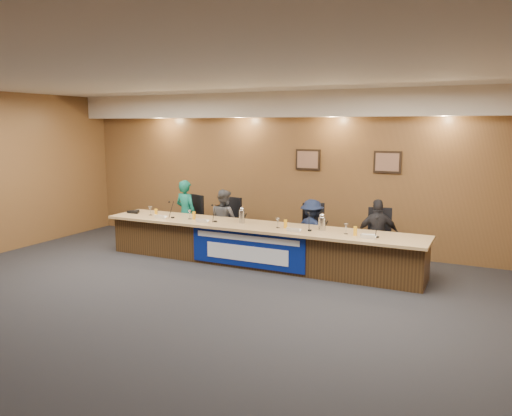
{
  "coord_description": "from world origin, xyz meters",
  "views": [
    {
      "loc": [
        3.88,
        -5.66,
        2.54
      ],
      "look_at": [
        -0.02,
        2.41,
        1.05
      ],
      "focal_mm": 35.0,
      "sensor_mm": 36.0,
      "label": 1
    }
  ],
  "objects_px": {
    "office_chair_d": "(378,242)",
    "carafe_right": "(322,224)",
    "dais_body": "(257,246)",
    "office_chair_c": "(313,236)",
    "panelist_d": "(378,235)",
    "panelist_c": "(312,231)",
    "office_chair_a": "(189,223)",
    "carafe_mid": "(242,217)",
    "banner": "(247,249)",
    "panelist_b": "(224,220)",
    "speakerphone": "(135,212)",
    "office_chair_b": "(227,227)",
    "panelist_a": "(186,214)"
  },
  "relations": [
    {
      "from": "office_chair_c",
      "to": "banner",
      "type": "bearing_deg",
      "value": -148.96
    },
    {
      "from": "dais_body",
      "to": "carafe_right",
      "type": "xyz_separation_m",
      "value": [
        1.24,
        0.02,
        0.51
      ]
    },
    {
      "from": "office_chair_c",
      "to": "carafe_mid",
      "type": "distance_m",
      "value": 1.41
    },
    {
      "from": "dais_body",
      "to": "office_chair_c",
      "type": "xyz_separation_m",
      "value": [
        0.85,
        0.7,
        0.13
      ]
    },
    {
      "from": "dais_body",
      "to": "office_chair_c",
      "type": "distance_m",
      "value": 1.11
    },
    {
      "from": "carafe_right",
      "to": "panelist_d",
      "type": "bearing_deg",
      "value": 34.38
    },
    {
      "from": "panelist_c",
      "to": "banner",
      "type": "bearing_deg",
      "value": 66.22
    },
    {
      "from": "banner",
      "to": "panelist_b",
      "type": "relative_size",
      "value": 1.73
    },
    {
      "from": "carafe_right",
      "to": "speakerphone",
      "type": "height_order",
      "value": "carafe_right"
    },
    {
      "from": "banner",
      "to": "office_chair_a",
      "type": "distance_m",
      "value": 2.24
    },
    {
      "from": "office_chair_c",
      "to": "carafe_right",
      "type": "xyz_separation_m",
      "value": [
        0.38,
        -0.67,
        0.38
      ]
    },
    {
      "from": "office_chair_c",
      "to": "carafe_mid",
      "type": "height_order",
      "value": "carafe_mid"
    },
    {
      "from": "office_chair_d",
      "to": "speakerphone",
      "type": "xyz_separation_m",
      "value": [
        -4.87,
        -0.71,
        0.3
      ]
    },
    {
      "from": "office_chair_c",
      "to": "panelist_d",
      "type": "bearing_deg",
      "value": -26.15
    },
    {
      "from": "speakerphone",
      "to": "panelist_b",
      "type": "bearing_deg",
      "value": 19.05
    },
    {
      "from": "panelist_d",
      "to": "office_chair_b",
      "type": "height_order",
      "value": "panelist_d"
    },
    {
      "from": "office_chair_d",
      "to": "carafe_right",
      "type": "relative_size",
      "value": 2.11
    },
    {
      "from": "office_chair_c",
      "to": "carafe_right",
      "type": "relative_size",
      "value": 2.11
    },
    {
      "from": "banner",
      "to": "panelist_d",
      "type": "relative_size",
      "value": 1.73
    },
    {
      "from": "panelist_b",
      "to": "office_chair_b",
      "type": "xyz_separation_m",
      "value": [
        0.0,
        0.1,
        -0.16
      ]
    },
    {
      "from": "speakerphone",
      "to": "carafe_right",
      "type": "bearing_deg",
      "value": 0.58
    },
    {
      "from": "panelist_c",
      "to": "speakerphone",
      "type": "height_order",
      "value": "panelist_c"
    },
    {
      "from": "office_chair_b",
      "to": "carafe_right",
      "type": "bearing_deg",
      "value": -9.09
    },
    {
      "from": "office_chair_a",
      "to": "banner",
      "type": "bearing_deg",
      "value": -6.55
    },
    {
      "from": "panelist_b",
      "to": "office_chair_d",
      "type": "distance_m",
      "value": 3.1
    },
    {
      "from": "office_chair_b",
      "to": "speakerphone",
      "type": "distance_m",
      "value": 1.94
    },
    {
      "from": "dais_body",
      "to": "panelist_b",
      "type": "bearing_deg",
      "value": 149.8
    },
    {
      "from": "panelist_b",
      "to": "banner",
      "type": "bearing_deg",
      "value": 158.54
    },
    {
      "from": "dais_body",
      "to": "office_chair_a",
      "type": "height_order",
      "value": "dais_body"
    },
    {
      "from": "panelist_a",
      "to": "office_chair_c",
      "type": "xyz_separation_m",
      "value": [
        2.79,
        0.1,
        -0.23
      ]
    },
    {
      "from": "panelist_c",
      "to": "panelist_b",
      "type": "bearing_deg",
      "value": 16.35
    },
    {
      "from": "carafe_mid",
      "to": "speakerphone",
      "type": "distance_m",
      "value": 2.5
    },
    {
      "from": "panelist_c",
      "to": "office_chair_a",
      "type": "relative_size",
      "value": 2.47
    },
    {
      "from": "carafe_right",
      "to": "office_chair_b",
      "type": "bearing_deg",
      "value": 163.42
    },
    {
      "from": "panelist_c",
      "to": "office_chair_a",
      "type": "height_order",
      "value": "panelist_c"
    },
    {
      "from": "office_chair_d",
      "to": "carafe_mid",
      "type": "bearing_deg",
      "value": -173.02
    },
    {
      "from": "banner",
      "to": "office_chair_d",
      "type": "xyz_separation_m",
      "value": [
        2.07,
        1.11,
        0.1
      ]
    },
    {
      "from": "dais_body",
      "to": "panelist_d",
      "type": "height_order",
      "value": "panelist_d"
    },
    {
      "from": "office_chair_d",
      "to": "speakerphone",
      "type": "height_order",
      "value": "speakerphone"
    },
    {
      "from": "carafe_mid",
      "to": "office_chair_d",
      "type": "bearing_deg",
      "value": 16.45
    },
    {
      "from": "office_chair_b",
      "to": "carafe_mid",
      "type": "xyz_separation_m",
      "value": [
        0.72,
        -0.7,
        0.39
      ]
    },
    {
      "from": "office_chair_c",
      "to": "panelist_a",
      "type": "bearing_deg",
      "value": 160.58
    },
    {
      "from": "panelist_a",
      "to": "office_chair_a",
      "type": "relative_size",
      "value": 2.95
    },
    {
      "from": "panelist_b",
      "to": "office_chair_b",
      "type": "relative_size",
      "value": 2.65
    },
    {
      "from": "office_chair_b",
      "to": "panelist_a",
      "type": "bearing_deg",
      "value": -166.3
    },
    {
      "from": "panelist_b",
      "to": "office_chair_d",
      "type": "relative_size",
      "value": 2.65
    },
    {
      "from": "dais_body",
      "to": "office_chair_d",
      "type": "relative_size",
      "value": 12.5
    },
    {
      "from": "office_chair_a",
      "to": "office_chair_d",
      "type": "height_order",
      "value": "same"
    },
    {
      "from": "dais_body",
      "to": "office_chair_c",
      "type": "bearing_deg",
      "value": 39.23
    },
    {
      "from": "dais_body",
      "to": "speakerphone",
      "type": "height_order",
      "value": "speakerphone"
    }
  ]
}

